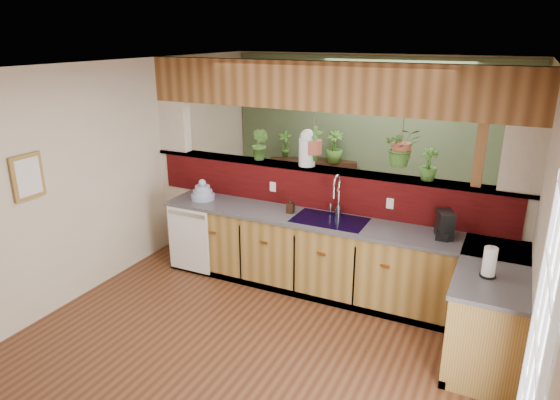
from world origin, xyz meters
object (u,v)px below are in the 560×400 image
at_px(faucet, 337,194).
at_px(glass_jar, 307,148).
at_px(soap_dispenser, 290,205).
at_px(dish_stack, 203,193).
at_px(paper_towel, 489,263).
at_px(shelving_console, 312,187).
at_px(coffee_maker, 445,226).

bearing_deg(faucet, glass_jar, 154.53).
xyz_separation_m(faucet, soap_dispenser, (-0.52, -0.13, -0.18)).
xyz_separation_m(dish_stack, paper_towel, (3.40, -0.70, 0.05)).
distance_m(dish_stack, shelving_console, 2.39).
bearing_deg(soap_dispenser, glass_jar, 81.88).
relative_size(paper_towel, glass_jar, 0.66).
relative_size(dish_stack, glass_jar, 0.68).
relative_size(soap_dispenser, paper_towel, 0.63).
xyz_separation_m(soap_dispenser, shelving_console, (-0.63, 2.25, -0.49)).
bearing_deg(coffee_maker, dish_stack, 159.98).
distance_m(faucet, paper_towel, 1.88).
bearing_deg(dish_stack, glass_jar, 16.55).
relative_size(faucet, coffee_maker, 1.79).
bearing_deg(shelving_console, faucet, -83.53).
bearing_deg(glass_jar, soap_dispenser, -98.12).
bearing_deg(soap_dispenser, dish_stack, -179.02).
height_order(dish_stack, paper_towel, paper_towel).
xyz_separation_m(coffee_maker, glass_jar, (-1.67, 0.34, 0.58)).
bearing_deg(faucet, soap_dispenser, -165.95).
distance_m(soap_dispenser, paper_towel, 2.31).
distance_m(coffee_maker, paper_towel, 0.87).
xyz_separation_m(dish_stack, soap_dispenser, (1.20, 0.02, 0.01)).
distance_m(glass_jar, shelving_console, 2.30).
bearing_deg(coffee_maker, soap_dispenser, 159.76).
bearing_deg(paper_towel, glass_jar, 153.55).
xyz_separation_m(soap_dispenser, paper_towel, (2.20, -0.72, 0.04)).
bearing_deg(soap_dispenser, paper_towel, -18.05).
relative_size(dish_stack, shelving_console, 0.22).
bearing_deg(glass_jar, shelving_console, 109.77).
height_order(dish_stack, soap_dispenser, dish_stack).
height_order(paper_towel, glass_jar, glass_jar).
bearing_deg(dish_stack, soap_dispenser, 0.98).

